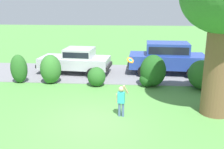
# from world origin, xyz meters

# --- Properties ---
(ground_plane) EXTENTS (80.00, 80.00, 0.00)m
(ground_plane) POSITION_xyz_m (0.00, 0.00, 0.00)
(ground_plane) COLOR #518E42
(driveway_strip) EXTENTS (28.00, 4.40, 0.02)m
(driveway_strip) POSITION_xyz_m (0.00, 6.66, 0.01)
(driveway_strip) COLOR slate
(driveway_strip) RESTS_ON ground
(shrub_near_tree) EXTENTS (0.91, 0.73, 1.56)m
(shrub_near_tree) POSITION_xyz_m (-4.68, 4.45, 0.78)
(shrub_near_tree) COLOR #286023
(shrub_near_tree) RESTS_ON ground
(shrub_centre_left) EXTENTS (1.12, 1.12, 1.56)m
(shrub_centre_left) POSITION_xyz_m (-2.96, 4.52, 0.73)
(shrub_centre_left) COLOR #33702B
(shrub_centre_left) RESTS_ON ground
(shrub_centre) EXTENTS (0.95, 0.86, 1.02)m
(shrub_centre) POSITION_xyz_m (-0.43, 4.18, 0.51)
(shrub_centre) COLOR #286023
(shrub_centre) RESTS_ON ground
(shrub_centre_right) EXTENTS (1.36, 1.21, 1.66)m
(shrub_centre_right) POSITION_xyz_m (2.45, 4.39, 0.75)
(shrub_centre_right) COLOR #1E511C
(shrub_centre_right) RESTS_ON ground
(shrub_far_end) EXTENTS (1.43, 1.68, 1.45)m
(shrub_far_end) POSITION_xyz_m (4.99, 4.27, 0.67)
(shrub_far_end) COLOR #286023
(shrub_far_end) RESTS_ON ground
(parked_sedan) EXTENTS (4.53, 2.36, 1.56)m
(parked_sedan) POSITION_xyz_m (-2.01, 6.62, 0.85)
(parked_sedan) COLOR silver
(parked_sedan) RESTS_ON ground
(parked_suv) EXTENTS (4.77, 2.25, 1.92)m
(parked_suv) POSITION_xyz_m (3.52, 6.92, 1.08)
(parked_suv) COLOR #28429E
(parked_suv) RESTS_ON ground
(child_thrower) EXTENTS (0.47, 0.24, 1.29)m
(child_thrower) POSITION_xyz_m (1.01, 0.58, 0.72)
(child_thrower) COLOR #4C608C
(child_thrower) RESTS_ON ground
(frisbee) EXTENTS (0.32, 0.26, 0.27)m
(frisbee) POSITION_xyz_m (1.32, 0.98, 2.13)
(frisbee) COLOR orange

